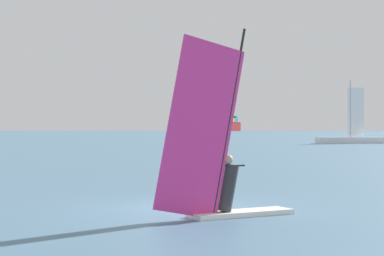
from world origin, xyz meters
name	(u,v)px	position (x,y,z in m)	size (l,w,h in m)	color
ground_plane	(181,208)	(0.00, 0.00, 0.00)	(4000.00, 4000.00, 0.00)	#476B84
windsurfer	(220,167)	(1.21, -1.60, 1.17)	(3.03, 2.53, 4.44)	white
cargo_ship	(218,124)	(-106.79, 786.09, 9.36)	(42.87, 142.51, 40.51)	maroon
small_sailboat	(351,139)	(9.32, 80.96, 0.71)	(10.13, 5.09, 9.18)	white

